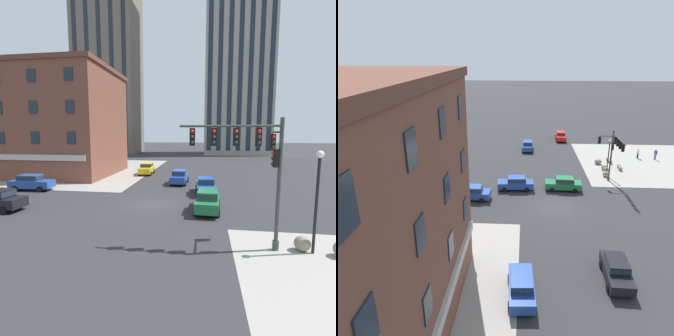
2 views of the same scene
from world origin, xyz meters
The scene contains 13 objects.
ground_plane centered at (0.00, 0.00, 0.00)m, with size 320.00×320.00×0.00m, color #2D2D30.
sidewalk_far_corner centered at (-20.00, 20.00, 0.00)m, with size 32.00×32.00×0.02m, color gray.
traffic_signal_main centered at (6.99, -7.40, 4.76)m, with size 5.20×2.09×6.80m.
bollard_sphere_curb_a centered at (9.55, -7.49, 0.40)m, with size 0.80×0.80×0.80m, color gray.
street_lamp_corner_near centered at (10.00, -7.70, 3.28)m, with size 0.36×0.36×5.20m.
car_main_northbound_far centered at (4.75, -1.21, 0.92)m, with size 2.04×4.47×1.68m.
car_main_southbound_near centered at (1.45, 9.71, 0.92)m, with size 2.02×4.47×1.68m.
car_cross_eastbound centered at (4.56, 4.69, 0.92)m, with size 2.10×4.50×1.68m.
car_parked_curb centered at (-13.84, 3.75, 0.92)m, with size 4.49×2.08×1.68m.
car_main_mid centered at (-4.17, 16.40, 0.92)m, with size 2.00×4.45×1.68m.
storefront_block_near_corner centered at (-20.77, 15.23, 7.65)m, with size 24.01×14.86×15.29m.
residential_tower_skyline_right centered at (13.10, 59.64, 36.37)m, with size 18.73×16.12×72.69m.
residential_tower_skyline_left centered at (-25.50, 58.70, 34.00)m, with size 18.22×15.47×67.95m.
Camera 1 is at (4.57, -21.09, 6.00)m, focal length 27.76 mm.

